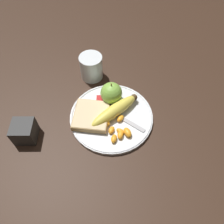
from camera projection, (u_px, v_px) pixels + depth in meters
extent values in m
plane|color=#332116|center=(112.00, 118.00, 0.70)|extent=(3.00, 3.00, 0.00)
cylinder|color=silver|center=(112.00, 117.00, 0.69)|extent=(0.26, 0.26, 0.01)
torus|color=silver|center=(112.00, 116.00, 0.69)|extent=(0.26, 0.26, 0.01)
cylinder|color=silver|center=(92.00, 67.00, 0.77)|extent=(0.08, 0.08, 0.09)
cylinder|color=#F4A81E|center=(92.00, 68.00, 0.77)|extent=(0.07, 0.07, 0.07)
sphere|color=#84BC47|center=(112.00, 93.00, 0.70)|extent=(0.07, 0.07, 0.07)
cylinder|color=brown|center=(112.00, 85.00, 0.66)|extent=(0.00, 0.00, 0.01)
ellipsoid|color=#E0CC4C|center=(115.00, 111.00, 0.68)|extent=(0.14, 0.16, 0.04)
sphere|color=#473319|center=(135.00, 97.00, 0.71)|extent=(0.02, 0.02, 0.02)
cube|color=#AB8751|center=(92.00, 116.00, 0.68)|extent=(0.12, 0.12, 0.02)
cube|color=beige|center=(92.00, 116.00, 0.68)|extent=(0.12, 0.11, 0.02)
cube|color=#B2B2B7|center=(128.00, 121.00, 0.67)|extent=(0.08, 0.11, 0.00)
cube|color=#B2B2B7|center=(105.00, 108.00, 0.70)|extent=(0.05, 0.06, 0.00)
cube|color=white|center=(102.00, 102.00, 0.71)|extent=(0.04, 0.03, 0.02)
cube|color=#B21E1E|center=(102.00, 100.00, 0.70)|extent=(0.04, 0.03, 0.00)
ellipsoid|color=orange|center=(121.00, 131.00, 0.65)|extent=(0.03, 0.03, 0.01)
ellipsoid|color=orange|center=(104.00, 127.00, 0.66)|extent=(0.03, 0.04, 0.02)
ellipsoid|color=orange|center=(121.00, 118.00, 0.67)|extent=(0.03, 0.03, 0.02)
ellipsoid|color=orange|center=(113.00, 130.00, 0.65)|extent=(0.03, 0.02, 0.01)
ellipsoid|color=orange|center=(128.00, 132.00, 0.64)|extent=(0.04, 0.03, 0.02)
ellipsoid|color=orange|center=(106.00, 122.00, 0.66)|extent=(0.04, 0.04, 0.02)
ellipsoid|color=orange|center=(115.00, 139.00, 0.63)|extent=(0.03, 0.02, 0.02)
ellipsoid|color=orange|center=(121.00, 135.00, 0.64)|extent=(0.03, 0.02, 0.02)
cube|color=#2D2D2D|center=(25.00, 131.00, 0.64)|extent=(0.06, 0.06, 0.06)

